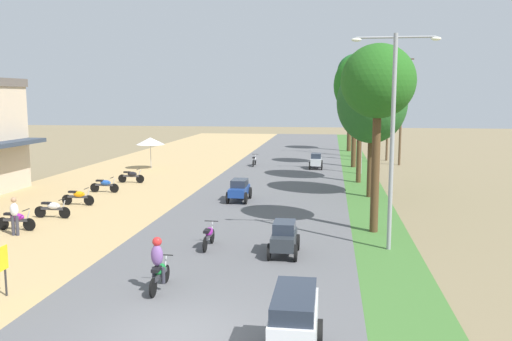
{
  "coord_description": "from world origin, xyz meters",
  "views": [
    {
      "loc": [
        3.53,
        -11.9,
        5.83
      ],
      "look_at": [
        -0.53,
        17.23,
        1.74
      ],
      "focal_mm": 37.6,
      "sensor_mm": 36.0,
      "label": 1
    }
  ],
  "objects_px": {
    "parked_motorbike_fifth": "(105,184)",
    "median_tree_nearest": "(378,83)",
    "median_tree_fifth": "(350,82)",
    "car_sedan_blue": "(239,189)",
    "streetlamp_mid": "(362,117)",
    "median_tree_third": "(361,86)",
    "streetlamp_near": "(393,128)",
    "median_tree_second": "(372,103)",
    "car_hatchback_silver": "(316,160)",
    "parked_motorbike_fourth": "(78,196)",
    "car_van_white": "(294,324)",
    "parked_motorbike_sixth": "(131,176)",
    "pedestrian_on_shoulder": "(14,214)",
    "car_hatchback_charcoal": "(284,237)",
    "vendor_umbrella": "(150,141)",
    "parked_motorbike_third": "(53,208)",
    "parked_motorbike_second": "(16,219)",
    "motorbike_ahead_second": "(209,235)",
    "motorbike_foreground_rider": "(159,265)",
    "median_tree_fourth": "(356,74)",
    "motorbike_ahead_third": "(254,160)",
    "utility_pole_near": "(401,108)",
    "streetlamp_far": "(355,106)",
    "utility_pole_far": "(388,105)"
  },
  "relations": [
    {
      "from": "parked_motorbike_sixth",
      "to": "streetlamp_far",
      "type": "relative_size",
      "value": 0.21
    },
    {
      "from": "parked_motorbike_fourth",
      "to": "median_tree_fifth",
      "type": "distance_m",
      "value": 35.0
    },
    {
      "from": "parked_motorbike_sixth",
      "to": "pedestrian_on_shoulder",
      "type": "relative_size",
      "value": 1.11
    },
    {
      "from": "median_tree_nearest",
      "to": "car_hatchback_silver",
      "type": "distance_m",
      "value": 20.8
    },
    {
      "from": "parked_motorbike_fourth",
      "to": "car_van_white",
      "type": "relative_size",
      "value": 0.75
    },
    {
      "from": "car_hatchback_silver",
      "to": "motorbike_foreground_rider",
      "type": "bearing_deg",
      "value": -97.91
    },
    {
      "from": "motorbike_foreground_rider",
      "to": "median_tree_fourth",
      "type": "bearing_deg",
      "value": 76.87
    },
    {
      "from": "median_tree_second",
      "to": "motorbike_foreground_rider",
      "type": "xyz_separation_m",
      "value": [
        -7.27,
        -16.27,
        -4.59
      ]
    },
    {
      "from": "median_tree_fifth",
      "to": "median_tree_second",
      "type": "bearing_deg",
      "value": -89.25
    },
    {
      "from": "parked_motorbike_third",
      "to": "car_hatchback_silver",
      "type": "distance_m",
      "value": 22.68
    },
    {
      "from": "median_tree_nearest",
      "to": "car_hatchback_silver",
      "type": "xyz_separation_m",
      "value": [
        -3.02,
        19.8,
        -5.62
      ]
    },
    {
      "from": "streetlamp_far",
      "to": "motorbike_ahead_third",
      "type": "distance_m",
      "value": 12.93
    },
    {
      "from": "parked_motorbike_sixth",
      "to": "streetlamp_mid",
      "type": "distance_m",
      "value": 17.14
    },
    {
      "from": "vendor_umbrella",
      "to": "car_hatchback_charcoal",
      "type": "distance_m",
      "value": 25.12
    },
    {
      "from": "motorbike_ahead_third",
      "to": "utility_pole_near",
      "type": "bearing_deg",
      "value": 12.64
    },
    {
      "from": "parked_motorbike_fifth",
      "to": "motorbike_ahead_second",
      "type": "distance_m",
      "value": 13.97
    },
    {
      "from": "car_hatchback_silver",
      "to": "parked_motorbike_fourth",
      "type": "bearing_deg",
      "value": -126.73
    },
    {
      "from": "median_tree_fifth",
      "to": "car_sedan_blue",
      "type": "distance_m",
      "value": 30.06
    },
    {
      "from": "parked_motorbike_second",
      "to": "median_tree_third",
      "type": "relative_size",
      "value": 0.21
    },
    {
      "from": "pedestrian_on_shoulder",
      "to": "streetlamp_mid",
      "type": "distance_m",
      "value": 25.54
    },
    {
      "from": "parked_motorbike_fifth",
      "to": "median_tree_nearest",
      "type": "bearing_deg",
      "value": -25.67
    },
    {
      "from": "pedestrian_on_shoulder",
      "to": "median_tree_fourth",
      "type": "distance_m",
      "value": 29.09
    },
    {
      "from": "pedestrian_on_shoulder",
      "to": "car_hatchback_charcoal",
      "type": "xyz_separation_m",
      "value": [
        11.35,
        -1.26,
        -0.22
      ]
    },
    {
      "from": "parked_motorbike_second",
      "to": "motorbike_ahead_second",
      "type": "bearing_deg",
      "value": -9.46
    },
    {
      "from": "median_tree_third",
      "to": "car_van_white",
      "type": "relative_size",
      "value": 3.56
    },
    {
      "from": "utility_pole_near",
      "to": "motorbike_ahead_second",
      "type": "height_order",
      "value": "utility_pole_near"
    },
    {
      "from": "car_hatchback_charcoal",
      "to": "car_sedan_blue",
      "type": "bearing_deg",
      "value": 108.78
    },
    {
      "from": "median_tree_second",
      "to": "car_hatchback_silver",
      "type": "height_order",
      "value": "median_tree_second"
    },
    {
      "from": "median_tree_fifth",
      "to": "streetlamp_mid",
      "type": "xyz_separation_m",
      "value": [
        0.32,
        -16.84,
        -2.96
      ]
    },
    {
      "from": "utility_pole_near",
      "to": "parked_motorbike_sixth",
      "type": "bearing_deg",
      "value": -146.61
    },
    {
      "from": "parked_motorbike_third",
      "to": "streetlamp_mid",
      "type": "relative_size",
      "value": 0.24
    },
    {
      "from": "median_tree_fourth",
      "to": "utility_pole_far",
      "type": "xyz_separation_m",
      "value": [
        3.2,
        5.38,
        -2.55
      ]
    },
    {
      "from": "median_tree_second",
      "to": "median_tree_third",
      "type": "bearing_deg",
      "value": 94.06
    },
    {
      "from": "median_tree_second",
      "to": "car_sedan_blue",
      "type": "relative_size",
      "value": 3.41
    },
    {
      "from": "parked_motorbike_sixth",
      "to": "motorbike_ahead_second",
      "type": "relative_size",
      "value": 1.0
    },
    {
      "from": "median_tree_fourth",
      "to": "car_van_white",
      "type": "distance_m",
      "value": 34.19
    },
    {
      "from": "median_tree_third",
      "to": "streetlamp_near",
      "type": "bearing_deg",
      "value": -88.75
    },
    {
      "from": "parked_motorbike_fifth",
      "to": "median_tree_second",
      "type": "xyz_separation_m",
      "value": [
        15.71,
        0.81,
        4.89
      ]
    },
    {
      "from": "parked_motorbike_second",
      "to": "streetlamp_far",
      "type": "height_order",
      "value": "streetlamp_far"
    },
    {
      "from": "median_tree_fifth",
      "to": "car_van_white",
      "type": "relative_size",
      "value": 3.71
    },
    {
      "from": "median_tree_third",
      "to": "car_hatchback_charcoal",
      "type": "distance_m",
      "value": 18.63
    },
    {
      "from": "parked_motorbike_second",
      "to": "streetlamp_near",
      "type": "distance_m",
      "value": 16.21
    },
    {
      "from": "median_tree_fifth",
      "to": "streetlamp_mid",
      "type": "height_order",
      "value": "median_tree_fifth"
    },
    {
      "from": "parked_motorbike_fourth",
      "to": "utility_pole_far",
      "type": "height_order",
      "value": "utility_pole_far"
    },
    {
      "from": "parked_motorbike_sixth",
      "to": "median_tree_fifth",
      "type": "bearing_deg",
      "value": 57.03
    },
    {
      "from": "vendor_umbrella",
      "to": "car_van_white",
      "type": "height_order",
      "value": "vendor_umbrella"
    },
    {
      "from": "parked_motorbike_sixth",
      "to": "car_hatchback_silver",
      "type": "height_order",
      "value": "car_hatchback_silver"
    },
    {
      "from": "median_tree_nearest",
      "to": "car_hatchback_charcoal",
      "type": "xyz_separation_m",
      "value": [
        -3.51,
        -3.97,
        -5.62
      ]
    },
    {
      "from": "median_tree_second",
      "to": "streetlamp_near",
      "type": "xyz_separation_m",
      "value": [
        -0.02,
        -10.82,
        -0.78
      ]
    },
    {
      "from": "parked_motorbike_fourth",
      "to": "motorbike_foreground_rider",
      "type": "xyz_separation_m",
      "value": [
        8.26,
        -11.63,
        0.3
      ]
    }
  ]
}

